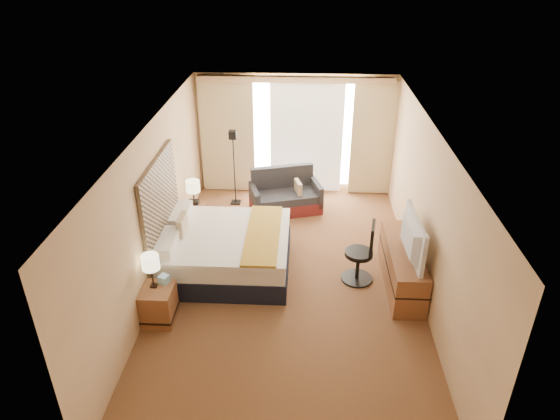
{
  "coord_description": "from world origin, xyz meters",
  "views": [
    {
      "loc": [
        0.2,
        -6.72,
        4.96
      ],
      "look_at": [
        -0.16,
        0.4,
        1.11
      ],
      "focal_mm": 32.0,
      "sensor_mm": 36.0,
      "label": 1
    }
  ],
  "objects_px": {
    "lamp_left": "(150,263)",
    "lamp_right": "(193,187)",
    "floor_lamp": "(234,153)",
    "bed": "(226,251)",
    "desk_chair": "(362,256)",
    "television": "(407,237)",
    "nightstand_left": "(159,304)",
    "loveseat": "(285,197)",
    "nightstand_right": "(193,220)",
    "media_dresser": "(402,266)"
  },
  "relations": [
    {
      "from": "bed",
      "to": "television",
      "type": "height_order",
      "value": "television"
    },
    {
      "from": "desk_chair",
      "to": "lamp_right",
      "type": "bearing_deg",
      "value": 164.53
    },
    {
      "from": "nightstand_left",
      "to": "lamp_left",
      "type": "relative_size",
      "value": 1.03
    },
    {
      "from": "television",
      "to": "bed",
      "type": "bearing_deg",
      "value": 77.72
    },
    {
      "from": "media_dresser",
      "to": "bed",
      "type": "xyz_separation_m",
      "value": [
        -2.89,
        0.29,
        0.02
      ]
    },
    {
      "from": "desk_chair",
      "to": "television",
      "type": "distance_m",
      "value": 0.88
    },
    {
      "from": "loveseat",
      "to": "television",
      "type": "height_order",
      "value": "television"
    },
    {
      "from": "bed",
      "to": "media_dresser",
      "type": "bearing_deg",
      "value": -5.68
    },
    {
      "from": "loveseat",
      "to": "lamp_right",
      "type": "relative_size",
      "value": 2.92
    },
    {
      "from": "loveseat",
      "to": "desk_chair",
      "type": "relative_size",
      "value": 1.46
    },
    {
      "from": "nightstand_left",
      "to": "nightstand_right",
      "type": "distance_m",
      "value": 2.5
    },
    {
      "from": "lamp_left",
      "to": "lamp_right",
      "type": "distance_m",
      "value": 2.49
    },
    {
      "from": "television",
      "to": "media_dresser",
      "type": "bearing_deg",
      "value": -14.67
    },
    {
      "from": "floor_lamp",
      "to": "television",
      "type": "distance_m",
      "value": 4.24
    },
    {
      "from": "floor_lamp",
      "to": "desk_chair",
      "type": "height_order",
      "value": "floor_lamp"
    },
    {
      "from": "nightstand_left",
      "to": "bed",
      "type": "xyz_separation_m",
      "value": [
        0.81,
        1.34,
        0.09
      ]
    },
    {
      "from": "bed",
      "to": "floor_lamp",
      "type": "distance_m",
      "value": 2.59
    },
    {
      "from": "floor_lamp",
      "to": "lamp_right",
      "type": "height_order",
      "value": "floor_lamp"
    },
    {
      "from": "bed",
      "to": "floor_lamp",
      "type": "relative_size",
      "value": 1.28
    },
    {
      "from": "nightstand_right",
      "to": "loveseat",
      "type": "bearing_deg",
      "value": 31.34
    },
    {
      "from": "floor_lamp",
      "to": "bed",
      "type": "bearing_deg",
      "value": -85.93
    },
    {
      "from": "bed",
      "to": "lamp_right",
      "type": "bearing_deg",
      "value": 122.59
    },
    {
      "from": "nightstand_right",
      "to": "lamp_left",
      "type": "relative_size",
      "value": 1.03
    },
    {
      "from": "nightstand_left",
      "to": "floor_lamp",
      "type": "xyz_separation_m",
      "value": [
        0.63,
        3.8,
        0.87
      ]
    },
    {
      "from": "television",
      "to": "desk_chair",
      "type": "bearing_deg",
      "value": 59.77
    },
    {
      "from": "media_dresser",
      "to": "floor_lamp",
      "type": "relative_size",
      "value": 1.11
    },
    {
      "from": "floor_lamp",
      "to": "television",
      "type": "height_order",
      "value": "floor_lamp"
    },
    {
      "from": "desk_chair",
      "to": "television",
      "type": "height_order",
      "value": "television"
    },
    {
      "from": "bed",
      "to": "lamp_left",
      "type": "height_order",
      "value": "lamp_left"
    },
    {
      "from": "floor_lamp",
      "to": "lamp_right",
      "type": "bearing_deg",
      "value": -115.46
    },
    {
      "from": "media_dresser",
      "to": "loveseat",
      "type": "relative_size",
      "value": 1.15
    },
    {
      "from": "nightstand_left",
      "to": "floor_lamp",
      "type": "distance_m",
      "value": 3.95
    },
    {
      "from": "floor_lamp",
      "to": "lamp_right",
      "type": "relative_size",
      "value": 3.02
    },
    {
      "from": "media_dresser",
      "to": "floor_lamp",
      "type": "distance_m",
      "value": 4.19
    },
    {
      "from": "nightstand_left",
      "to": "media_dresser",
      "type": "distance_m",
      "value": 3.85
    },
    {
      "from": "media_dresser",
      "to": "nightstand_left",
      "type": "bearing_deg",
      "value": -164.16
    },
    {
      "from": "desk_chair",
      "to": "television",
      "type": "bearing_deg",
      "value": -18.73
    },
    {
      "from": "loveseat",
      "to": "floor_lamp",
      "type": "relative_size",
      "value": 0.96
    },
    {
      "from": "floor_lamp",
      "to": "television",
      "type": "xyz_separation_m",
      "value": [
        3.02,
        -2.97,
        -0.11
      ]
    },
    {
      "from": "lamp_left",
      "to": "lamp_right",
      "type": "relative_size",
      "value": 1.0
    },
    {
      "from": "nightstand_right",
      "to": "desk_chair",
      "type": "bearing_deg",
      "value": -23.93
    },
    {
      "from": "nightstand_right",
      "to": "television",
      "type": "relative_size",
      "value": 0.46
    },
    {
      "from": "nightstand_right",
      "to": "bed",
      "type": "relative_size",
      "value": 0.26
    },
    {
      "from": "desk_chair",
      "to": "lamp_right",
      "type": "distance_m",
      "value": 3.37
    },
    {
      "from": "floor_lamp",
      "to": "lamp_right",
      "type": "distance_m",
      "value": 1.4
    },
    {
      "from": "lamp_right",
      "to": "nightstand_left",
      "type": "bearing_deg",
      "value": -90.84
    },
    {
      "from": "nightstand_left",
      "to": "desk_chair",
      "type": "distance_m",
      "value": 3.27
    },
    {
      "from": "lamp_left",
      "to": "television",
      "type": "relative_size",
      "value": 0.45
    },
    {
      "from": "lamp_right",
      "to": "television",
      "type": "bearing_deg",
      "value": -25.44
    },
    {
      "from": "bed",
      "to": "nightstand_right",
      "type": "bearing_deg",
      "value": 124.83
    }
  ]
}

